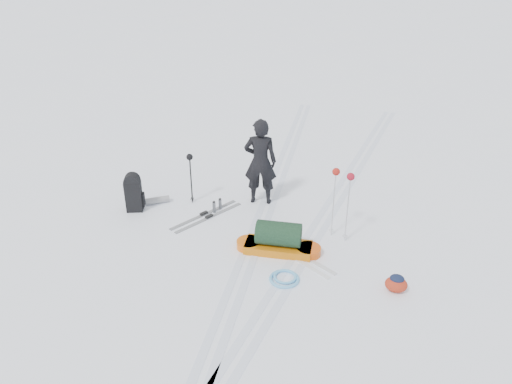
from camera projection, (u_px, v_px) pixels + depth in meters
ground at (257, 234)px, 10.36m from camera, size 200.00×200.00×0.00m
ski_tracks at (294, 217)px, 10.97m from camera, size 3.38×17.97×0.01m
skier at (260, 162)px, 11.16m from camera, size 0.81×0.60×2.02m
pulk_sled at (278, 240)px, 9.68m from camera, size 1.70×0.64×0.64m
expedition_rucksack at (136, 193)px, 11.09m from camera, size 0.82×0.84×0.91m
ski_poles_black at (190, 163)px, 11.15m from camera, size 0.15×0.18×1.21m
ski_poles_silver at (343, 182)px, 9.65m from camera, size 0.45×0.30×1.52m
touring_skis_grey at (206, 216)px, 10.99m from camera, size 1.15×1.72×0.07m
touring_skis_white at (296, 255)px, 9.64m from camera, size 1.72×1.21×0.07m
rope_coil at (285, 278)px, 8.96m from camera, size 0.72×0.72×0.07m
small_daypack at (396, 283)px, 8.62m from camera, size 0.41×0.32×0.33m
thermos_pair at (217, 206)px, 11.17m from camera, size 0.17×0.29×0.28m
stuff_sack at (268, 227)px, 10.38m from camera, size 0.36×0.28×0.21m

